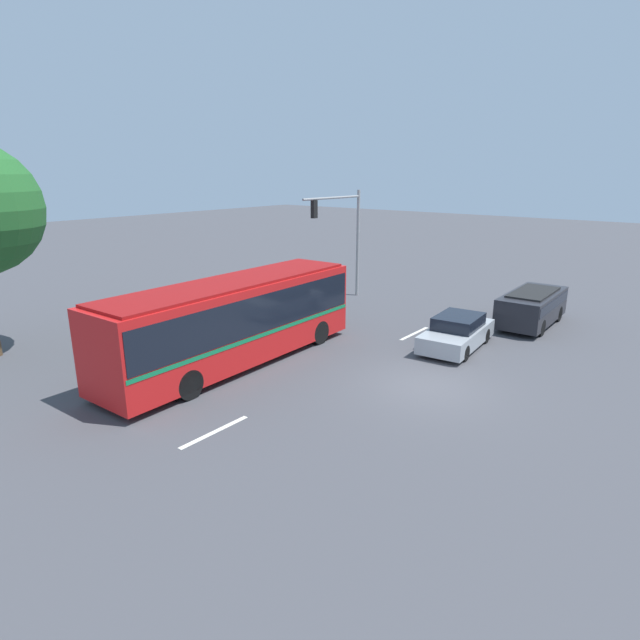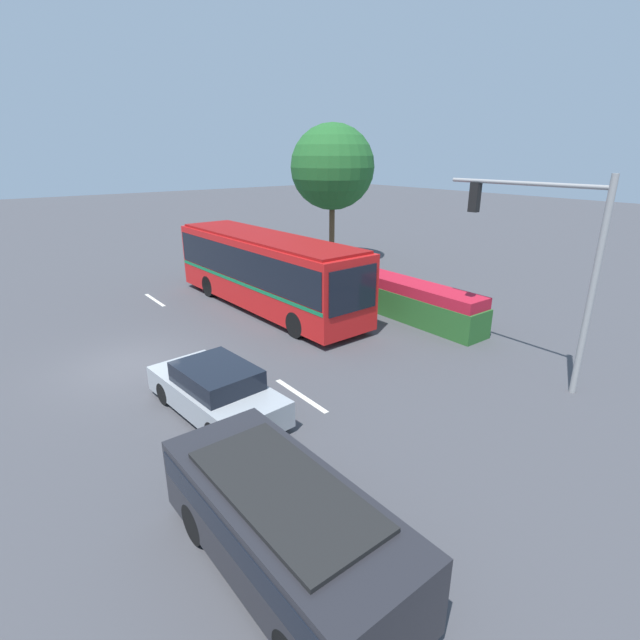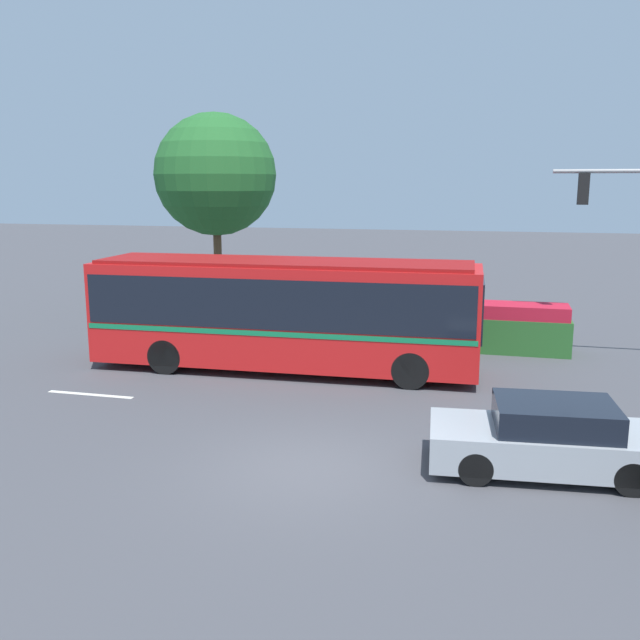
{
  "view_description": "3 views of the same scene",
  "coord_description": "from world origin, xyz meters",
  "views": [
    {
      "loc": [
        -15.09,
        -7.37,
        7.06
      ],
      "look_at": [
        -0.1,
        4.58,
        1.55
      ],
      "focal_mm": 29.24,
      "sensor_mm": 36.0,
      "label": 1
    },
    {
      "loc": [
        14.8,
        -3.6,
        6.52
      ],
      "look_at": [
        2.6,
        5.79,
        1.04
      ],
      "focal_mm": 26.52,
      "sensor_mm": 36.0,
      "label": 2
    },
    {
      "loc": [
        3.25,
        -11.9,
        5.32
      ],
      "look_at": [
        -1.32,
        6.19,
        1.64
      ],
      "focal_mm": 38.71,
      "sensor_mm": 36.0,
      "label": 3
    }
  ],
  "objects": [
    {
      "name": "street_tree_left",
      "position": [
        -7.85,
        14.75,
        5.68
      ],
      "size": [
        4.93,
        4.93,
        8.16
      ],
      "color": "brown",
      "rests_on": "ground"
    },
    {
      "name": "lane_stripe_mid",
      "position": [
        -6.64,
        3.15,
        0.01
      ],
      "size": [
        2.4,
        0.16,
        0.01
      ],
      "primitive_type": "cube",
      "color": "silver",
      "rests_on": "ground"
    },
    {
      "name": "flowering_hedge",
      "position": [
        1.72,
        10.67,
        0.77
      ],
      "size": [
        8.03,
        1.34,
        1.56
      ],
      "color": "#286028",
      "rests_on": "ground"
    },
    {
      "name": "sedan_foreground",
      "position": [
        4.41,
        0.96,
        0.64
      ],
      "size": [
        4.47,
        2.18,
        1.36
      ],
      "rotation": [
        0.0,
        0.0,
        3.22
      ],
      "color": "#9EA3A8",
      "rests_on": "ground"
    },
    {
      "name": "city_bus",
      "position": [
        -2.51,
        6.75,
        1.82
      ],
      "size": [
        11.15,
        2.97,
        3.2
      ],
      "rotation": [
        0.0,
        0.0,
        0.03
      ],
      "color": "red",
      "rests_on": "ground"
    },
    {
      "name": "ground_plane",
      "position": [
        0.0,
        0.0,
        0.0
      ],
      "size": [
        140.0,
        140.0,
        0.0
      ],
      "primitive_type": "plane",
      "color": "#444449"
    },
    {
      "name": "lane_stripe_near",
      "position": [
        5.02,
        3.23,
        0.01
      ],
      "size": [
        2.4,
        0.16,
        0.01
      ],
      "primitive_type": "cube",
      "color": "silver",
      "rests_on": "ground"
    }
  ]
}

